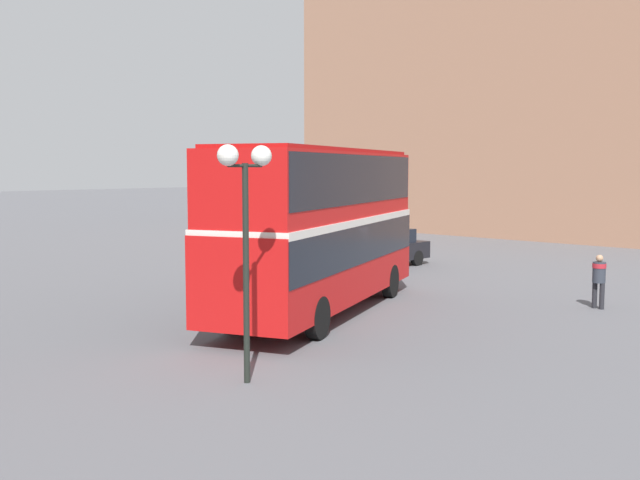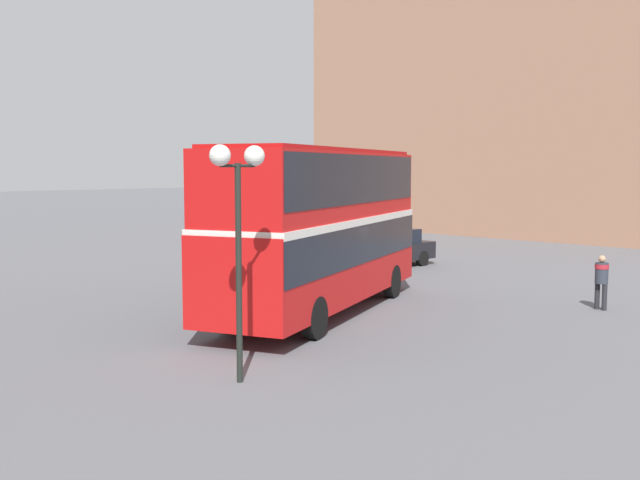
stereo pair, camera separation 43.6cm
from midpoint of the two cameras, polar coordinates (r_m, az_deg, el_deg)
ground_plane at (r=21.34m, az=0.18°, el=-5.76°), size 240.00×240.00×0.00m
building_row_right at (r=50.05m, az=15.00°, el=10.56°), size 8.76×28.33×17.47m
double_decker_bus at (r=21.31m, az=0.59°, el=1.56°), size 10.55×6.21×4.71m
pedestrian_foreground at (r=23.59m, az=21.16°, el=-2.61°), size 0.47×0.47×1.62m
parked_car_kerb_near at (r=31.70m, az=5.56°, el=-0.63°), size 4.51×1.86×1.59m
street_lamp_twin_globe at (r=14.34m, az=-5.40°, el=3.59°), size 1.25×0.41×4.60m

